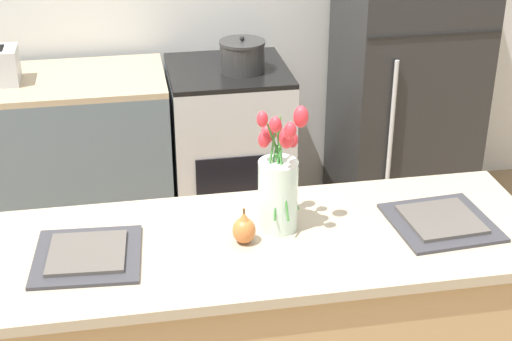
% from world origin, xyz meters
% --- Properties ---
extents(back_counter, '(1.68, 0.60, 0.91)m').
position_xyz_m(back_counter, '(-1.06, 1.60, 0.45)').
color(back_counter, slate).
rests_on(back_counter, ground_plane).
extents(stove_range, '(0.60, 0.61, 0.91)m').
position_xyz_m(stove_range, '(0.10, 1.60, 0.45)').
color(stove_range, '#B2B5B7').
rests_on(stove_range, ground_plane).
extents(refrigerator, '(0.68, 0.67, 1.82)m').
position_xyz_m(refrigerator, '(1.05, 1.60, 0.91)').
color(refrigerator, black).
rests_on(refrigerator, ground_plane).
extents(flower_vase, '(0.16, 0.21, 0.43)m').
position_xyz_m(flower_vase, '(0.04, 0.06, 1.04)').
color(flower_vase, silver).
rests_on(flower_vase, kitchen_island).
extents(pear_figurine, '(0.07, 0.07, 0.12)m').
position_xyz_m(pear_figurine, '(-0.09, -0.01, 0.93)').
color(pear_figurine, '#C66B33').
rests_on(pear_figurine, kitchen_island).
extents(plate_setting_left, '(0.35, 0.35, 0.02)m').
position_xyz_m(plate_setting_left, '(-0.58, -0.02, 0.89)').
color(plate_setting_left, '#333338').
rests_on(plate_setting_left, kitchen_island).
extents(plate_setting_right, '(0.35, 0.35, 0.02)m').
position_xyz_m(plate_setting_right, '(0.58, -0.02, 0.89)').
color(plate_setting_right, '#333338').
rests_on(plate_setting_right, kitchen_island).
extents(cooking_pot, '(0.23, 0.23, 0.18)m').
position_xyz_m(cooking_pot, '(0.17, 1.54, 0.99)').
color(cooking_pot, '#2D2D2D').
rests_on(cooking_pot, stove_range).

